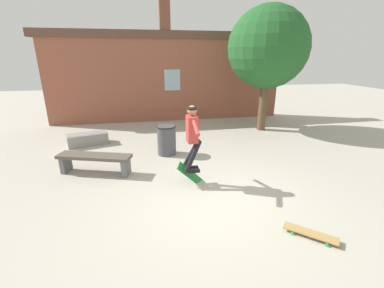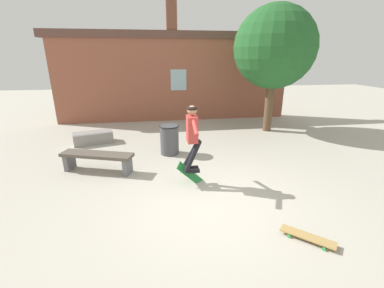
% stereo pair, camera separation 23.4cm
% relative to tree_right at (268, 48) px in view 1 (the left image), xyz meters
% --- Properties ---
extents(ground_plane, '(40.00, 40.00, 0.00)m').
position_rel_tree_right_xyz_m(ground_plane, '(-3.44, -4.81, -3.11)').
color(ground_plane, '#B2AD9E').
extents(building_backdrop, '(10.92, 0.52, 5.02)m').
position_rel_tree_right_xyz_m(building_backdrop, '(-3.44, 2.45, -1.10)').
color(building_backdrop, '#93513D').
rests_on(building_backdrop, ground_plane).
extents(tree_right, '(2.96, 2.96, 4.61)m').
position_rel_tree_right_xyz_m(tree_right, '(0.00, 0.00, 0.00)').
color(tree_right, brown).
rests_on(tree_right, ground_plane).
extents(park_bench, '(1.90, 1.00, 0.50)m').
position_rel_tree_right_xyz_m(park_bench, '(-5.94, -3.02, -2.74)').
color(park_bench, brown).
rests_on(park_bench, ground_plane).
extents(skate_ledge, '(1.36, 0.85, 0.40)m').
position_rel_tree_right_xyz_m(skate_ledge, '(-6.54, -0.63, -2.91)').
color(skate_ledge, gray).
rests_on(skate_ledge, ground_plane).
extents(trash_bin, '(0.59, 0.59, 0.89)m').
position_rel_tree_right_xyz_m(trash_bin, '(-4.03, -2.01, -2.64)').
color(trash_bin, '#47474C').
rests_on(trash_bin, ground_plane).
extents(skater, '(0.44, 1.24, 1.52)m').
position_rel_tree_right_xyz_m(skater, '(-3.65, -4.06, -1.86)').
color(skater, '#B23833').
extents(skateboard_flipping, '(0.69, 0.35, 0.75)m').
position_rel_tree_right_xyz_m(skateboard_flipping, '(-3.68, -4.04, -2.88)').
color(skateboard_flipping, '#237F38').
extents(skateboard_resting, '(0.76, 0.73, 0.08)m').
position_rel_tree_right_xyz_m(skateboard_resting, '(-2.08, -6.26, -3.04)').
color(skateboard_resting, '#AD894C').
rests_on(skateboard_resting, ground_plane).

